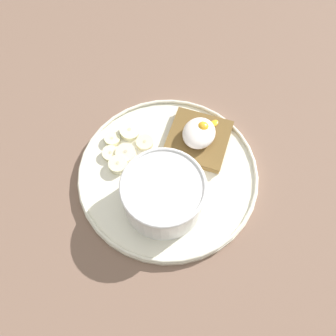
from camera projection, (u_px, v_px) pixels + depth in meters
ground_plane at (168, 179)px, 63.88cm from camera, size 120.00×120.00×2.00cm
plate at (168, 174)px, 62.28cm from camera, size 29.99×29.99×1.60cm
oatmeal_bowl at (163, 194)px, 56.90cm from camera, size 12.93×12.93×6.47cm
toast_slice at (198, 139)px, 64.10cm from camera, size 11.38×11.38×1.53cm
poached_egg at (199, 133)px, 62.29cm from camera, size 7.77×5.43×3.14cm
banana_slice_front at (127, 151)px, 63.12cm from camera, size 3.77×3.64×1.78cm
banana_slice_left at (118, 165)px, 62.07cm from camera, size 4.33×4.32×1.42cm
banana_slice_back at (145, 143)px, 64.24cm from camera, size 3.24×3.24×1.00cm
banana_slice_right at (130, 131)px, 65.04cm from camera, size 4.01×4.12×1.61cm
banana_slice_inner at (112, 139)px, 64.54cm from camera, size 3.78×3.76×1.07cm
banana_slice_outer at (110, 154)px, 63.23cm from camera, size 3.86×3.89×1.17cm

